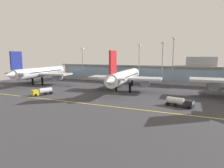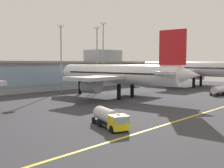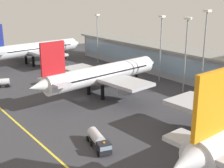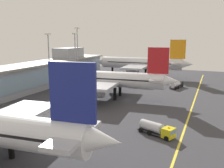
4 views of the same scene
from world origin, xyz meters
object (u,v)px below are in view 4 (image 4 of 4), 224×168
airliner_far_right (141,63)px  baggage_tug_near (177,84)px  apron_light_mast_centre (77,48)px  apron_light_mast_far_east (49,54)px  fuel_tanker_truck (157,129)px  apron_light_mast_west (75,52)px  airliner_near_right (110,79)px

airliner_far_right → baggage_tug_near: airliner_far_right is taller
apron_light_mast_centre → apron_light_mast_far_east: size_ratio=1.12×
fuel_tanker_truck → baggage_tug_near: bearing=114.8°
airliner_far_right → apron_light_mast_far_east: size_ratio=2.31×
airliner_far_right → fuel_tanker_truck: airliner_far_right is taller
fuel_tanker_truck → apron_light_mast_centre: 69.42m
fuel_tanker_truck → baggage_tug_near: (55.94, 3.55, 0.00)m
airliner_far_right → fuel_tanker_truck: bearing=105.9°
apron_light_mast_west → apron_light_mast_centre: bearing=19.7°
apron_light_mast_west → apron_light_mast_far_east: (-14.18, 3.63, -0.23)m
airliner_near_right → apron_light_mast_centre: bearing=-42.5°
baggage_tug_near → airliner_far_right: bearing=60.7°
apron_light_mast_far_east → fuel_tanker_truck: bearing=-119.2°
airliner_near_right → fuel_tanker_truck: size_ratio=5.31×
airliner_far_right → apron_light_mast_far_east: (-50.26, 23.95, 7.84)m
airliner_near_right → apron_light_mast_west: 27.49m
airliner_near_right → airliner_far_right: 49.48m
airliner_near_right → airliner_far_right: bearing=-92.6°
airliner_far_right → apron_light_mast_centre: (-30.79, 22.21, 9.38)m
apron_light_mast_centre → airliner_far_right: bearing=-35.8°
airliner_far_right → fuel_tanker_truck: (-78.22, -26.09, -6.02)m
baggage_tug_near → apron_light_mast_far_east: bearing=136.4°
airliner_near_right → baggage_tug_near: 34.41m
airliner_near_right → fuel_tanker_truck: bearing=124.8°
airliner_far_right → baggage_tug_near: (-22.28, -22.54, -6.02)m
airliner_far_right → baggage_tug_near: 32.26m
fuel_tanker_truck → apron_light_mast_west: (42.14, 46.41, 14.09)m
airliner_near_right → baggage_tug_near: (27.15, -20.47, -5.32)m
baggage_tug_near → fuel_tanker_truck: bearing=-161.0°
airliner_near_right → apron_light_mast_far_east: 27.39m
airliner_near_right → apron_light_mast_centre: apron_light_mast_centre is taller
baggage_tug_near → apron_light_mast_west: 47.17m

